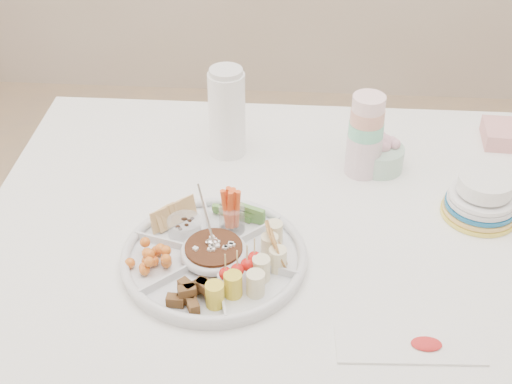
# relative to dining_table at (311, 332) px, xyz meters

# --- Properties ---
(dining_table) EXTENTS (1.52, 1.02, 0.76)m
(dining_table) POSITION_rel_dining_table_xyz_m (0.00, 0.00, 0.00)
(dining_table) COLOR white
(dining_table) RESTS_ON floor
(party_tray) EXTENTS (0.47, 0.47, 0.04)m
(party_tray) POSITION_rel_dining_table_xyz_m (-0.22, -0.17, 0.40)
(party_tray) COLOR white
(party_tray) RESTS_ON dining_table
(bean_dip) EXTENTS (0.15, 0.15, 0.04)m
(bean_dip) POSITION_rel_dining_table_xyz_m (-0.22, -0.17, 0.41)
(bean_dip) COLOR black
(bean_dip) RESTS_ON party_tray
(tortillas) EXTENTS (0.14, 0.14, 0.07)m
(tortillas) POSITION_rel_dining_table_xyz_m (-0.09, -0.14, 0.42)
(tortillas) COLOR brown
(tortillas) RESTS_ON party_tray
(carrot_cucumber) EXTENTS (0.14, 0.14, 0.10)m
(carrot_cucumber) POSITION_rel_dining_table_xyz_m (-0.18, -0.05, 0.44)
(carrot_cucumber) COLOR #EF5620
(carrot_cucumber) RESTS_ON party_tray
(pita_raisins) EXTENTS (0.13, 0.13, 0.06)m
(pita_raisins) POSITION_rel_dining_table_xyz_m (-0.31, -0.08, 0.42)
(pita_raisins) COLOR #E0AD59
(pita_raisins) RESTS_ON party_tray
(cherries) EXTENTS (0.12, 0.12, 0.04)m
(cherries) POSITION_rel_dining_table_xyz_m (-0.34, -0.20, 0.42)
(cherries) COLOR orange
(cherries) RESTS_ON party_tray
(granola_chunks) EXTENTS (0.11, 0.11, 0.04)m
(granola_chunks) POSITION_rel_dining_table_xyz_m (-0.25, -0.30, 0.42)
(granola_chunks) COLOR #4A2F19
(granola_chunks) RESTS_ON party_tray
(banana_tomato) EXTENTS (0.15, 0.15, 0.10)m
(banana_tomato) POSITION_rel_dining_table_xyz_m (-0.13, -0.27, 0.44)
(banana_tomato) COLOR #F5E767
(banana_tomato) RESTS_ON party_tray
(cup_stack) EXTENTS (0.10, 0.10, 0.24)m
(cup_stack) POSITION_rel_dining_table_xyz_m (0.11, 0.19, 0.50)
(cup_stack) COLOR silver
(cup_stack) RESTS_ON dining_table
(thermos) EXTENTS (0.12, 0.12, 0.24)m
(thermos) POSITION_rel_dining_table_xyz_m (-0.23, 0.25, 0.50)
(thermos) COLOR white
(thermos) RESTS_ON dining_table
(flower_bowl) EXTENTS (0.12, 0.12, 0.09)m
(flower_bowl) POSITION_rel_dining_table_xyz_m (0.15, 0.21, 0.42)
(flower_bowl) COLOR silver
(flower_bowl) RESTS_ON dining_table
(napkin_stack) EXTENTS (0.14, 0.12, 0.04)m
(napkin_stack) POSITION_rel_dining_table_xyz_m (0.50, 0.35, 0.40)
(napkin_stack) COLOR pink
(napkin_stack) RESTS_ON dining_table
(plate_stack) EXTENTS (0.21, 0.21, 0.11)m
(plate_stack) POSITION_rel_dining_table_xyz_m (0.36, 0.03, 0.43)
(plate_stack) COLOR gold
(plate_stack) RESTS_ON dining_table
(placemat) EXTENTS (0.27, 0.10, 0.01)m
(placemat) POSITION_rel_dining_table_xyz_m (0.17, -0.37, 0.38)
(placemat) COLOR white
(placemat) RESTS_ON dining_table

